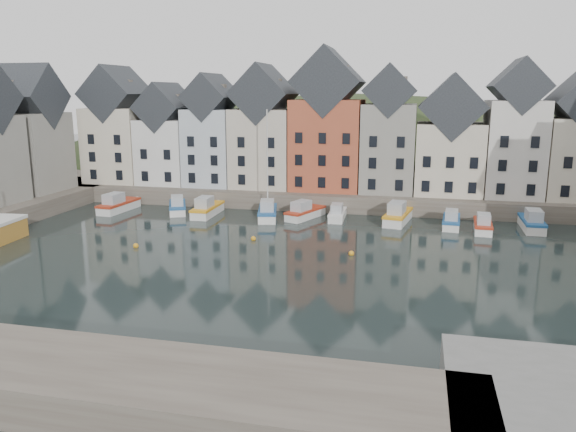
% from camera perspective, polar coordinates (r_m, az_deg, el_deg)
% --- Properties ---
extents(ground, '(260.00, 260.00, 0.00)m').
position_cam_1_polar(ground, '(46.86, -1.61, -5.21)').
color(ground, black).
rests_on(ground, ground).
extents(far_quay, '(90.00, 16.00, 2.00)m').
position_cam_1_polar(far_quay, '(75.23, 4.14, 2.33)').
color(far_quay, '#534A40').
rests_on(far_quay, ground).
extents(hillside, '(153.60, 70.40, 64.00)m').
position_cam_1_polar(hillside, '(104.89, 6.20, -5.45)').
color(hillside, '#213319').
rests_on(hillside, ground).
extents(far_terrace, '(72.37, 8.16, 17.78)m').
position_cam_1_polar(far_terrace, '(71.84, 6.55, 8.13)').
color(far_terrace, beige).
rests_on(far_terrace, far_quay).
extents(left_terrace, '(7.65, 17.00, 15.69)m').
position_cam_1_polar(left_terrace, '(74.02, -27.01, 6.99)').
color(left_terrace, gray).
rests_on(left_terrace, left_quay).
extents(mooring_buoys, '(20.50, 5.50, 0.50)m').
position_cam_1_polar(mooring_buoys, '(52.79, -4.36, -3.03)').
color(mooring_buoys, orange).
rests_on(mooring_buoys, ground).
extents(boat_a, '(2.56, 6.86, 2.58)m').
position_cam_1_polar(boat_a, '(71.31, -16.89, 1.06)').
color(boat_a, silver).
rests_on(boat_a, ground).
extents(boat_b, '(4.21, 6.36, 2.35)m').
position_cam_1_polar(boat_b, '(68.95, -11.16, 0.93)').
color(boat_b, silver).
rests_on(boat_b, ground).
extents(boat_c, '(2.20, 6.69, 2.55)m').
position_cam_1_polar(boat_c, '(66.70, -8.23, 0.70)').
color(boat_c, silver).
rests_on(boat_c, ground).
extents(boat_d, '(3.50, 6.87, 12.56)m').
position_cam_1_polar(boat_d, '(64.34, -2.10, 0.44)').
color(boat_d, silver).
rests_on(boat_d, ground).
extents(boat_e, '(4.02, 6.46, 2.37)m').
position_cam_1_polar(boat_e, '(64.45, 1.69, 0.37)').
color(boat_e, silver).
rests_on(boat_e, ground).
extents(boat_f, '(1.91, 5.51, 2.09)m').
position_cam_1_polar(boat_f, '(64.20, 5.03, 0.20)').
color(boat_f, silver).
rests_on(boat_f, ground).
extents(boat_g, '(3.27, 7.29, 2.70)m').
position_cam_1_polar(boat_g, '(63.56, 11.10, 0.05)').
color(boat_g, silver).
rests_on(boat_g, ground).
extents(boat_h, '(2.16, 5.80, 2.18)m').
position_cam_1_polar(boat_h, '(62.87, 16.25, -0.50)').
color(boat_h, silver).
rests_on(boat_h, ground).
extents(boat_i, '(2.11, 5.77, 2.18)m').
position_cam_1_polar(boat_i, '(61.94, 19.19, -0.89)').
color(boat_i, silver).
rests_on(boat_i, ground).
extents(boat_j, '(2.12, 6.56, 2.51)m').
position_cam_1_polar(boat_j, '(64.63, 23.53, -0.61)').
color(boat_j, silver).
rests_on(boat_j, ground).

